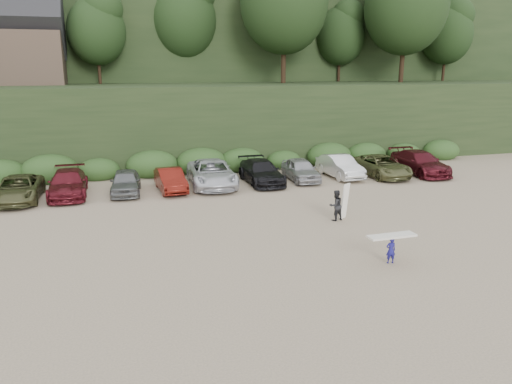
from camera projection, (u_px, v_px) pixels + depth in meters
name	position (u px, v px, depth m)	size (l,w,h in m)	color
ground	(237.00, 239.00, 21.86)	(120.00, 120.00, 0.00)	tan
hillside_backdrop	(148.00, 29.00, 52.45)	(90.00, 41.50, 28.00)	black
parked_cars	(208.00, 176.00, 31.17)	(34.05, 6.32, 1.63)	#A3A3A8
child_surfer	(391.00, 244.00, 19.04)	(1.92, 0.56, 1.15)	navy
adult_surfer	(337.00, 205.00, 24.44)	(1.25, 0.74, 1.80)	black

